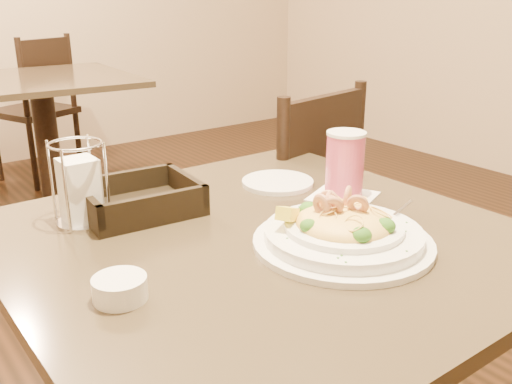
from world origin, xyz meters
TOP-DOWN VIEW (x-y plane):
  - main_table at (0.00, 0.00)m, footprint 0.90×0.90m
  - background_table at (0.30, 2.27)m, footprint 0.96×0.96m
  - dining_chair_near at (0.51, 0.53)m, footprint 0.49×0.49m
  - dining_chair_far at (0.46, 2.94)m, footprint 0.54×0.54m
  - pasta_bowl at (0.09, -0.12)m, footprint 0.35×0.32m
  - drink_glass at (0.27, 0.06)m, footprint 0.17×0.17m
  - bread_basket at (-0.13, 0.25)m, footprint 0.24×0.20m
  - napkin_caddy at (-0.24, 0.26)m, footprint 0.10×0.10m
  - side_plate at (0.21, 0.21)m, footprint 0.17×0.17m
  - butter_ramekin at (-0.31, -0.06)m, footprint 0.10×0.10m

SIDE VIEW (x-z plane):
  - dining_chair_near at x=0.51m, z-range 0.03..0.96m
  - dining_chair_far at x=0.46m, z-range 0.03..0.96m
  - main_table at x=0.00m, z-range 0.14..0.90m
  - background_table at x=0.30m, z-range 0.14..0.90m
  - side_plate at x=0.21m, z-range 0.76..0.77m
  - butter_ramekin at x=-0.31m, z-range 0.76..0.80m
  - bread_basket at x=-0.13m, z-range 0.75..0.82m
  - pasta_bowl at x=0.09m, z-range 0.74..0.84m
  - napkin_caddy at x=-0.24m, z-range 0.75..0.91m
  - drink_glass at x=0.27m, z-range 0.76..0.91m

